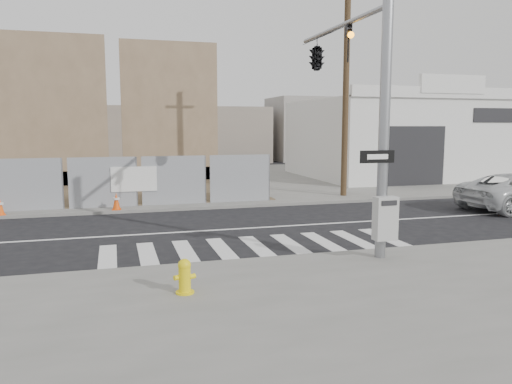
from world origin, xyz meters
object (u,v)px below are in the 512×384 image
object	(u,v)px
traffic_cone_c	(0,206)
traffic_cone_d	(116,201)
signal_pole	(336,76)
fire_hydrant	(185,276)
auto_shop	(399,138)

from	to	relation	value
traffic_cone_c	traffic_cone_d	size ratio (longest dim) A/B	0.99
traffic_cone_c	traffic_cone_d	distance (m)	4.08
signal_pole	fire_hydrant	world-z (taller)	signal_pole
auto_shop	fire_hydrant	size ratio (longest dim) A/B	17.56
signal_pole	fire_hydrant	distance (m)	7.80
auto_shop	traffic_cone_c	bearing A→B (deg)	-158.14
fire_hydrant	traffic_cone_d	size ratio (longest dim) A/B	1.03
traffic_cone_c	fire_hydrant	bearing A→B (deg)	-63.05
auto_shop	traffic_cone_d	world-z (taller)	auto_shop
fire_hydrant	traffic_cone_c	size ratio (longest dim) A/B	1.04
traffic_cone_c	traffic_cone_d	world-z (taller)	traffic_cone_d
auto_shop	traffic_cone_c	distance (m)	23.58
signal_pole	auto_shop	size ratio (longest dim) A/B	0.58
signal_pole	auto_shop	world-z (taller)	signal_pole
signal_pole	traffic_cone_c	bearing A→B (deg)	148.67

